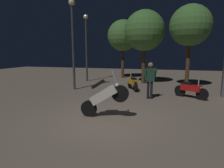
{
  "coord_description": "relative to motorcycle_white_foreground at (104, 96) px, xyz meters",
  "views": [
    {
      "loc": [
        1.7,
        -5.63,
        2.16
      ],
      "look_at": [
        -0.18,
        1.15,
        1.0
      ],
      "focal_mm": 29.92,
      "sensor_mm": 36.0,
      "label": 1
    }
  ],
  "objects": [
    {
      "name": "motorcycle_red_parked_left",
      "position": [
        3.19,
        3.8,
        -0.31
      ],
      "size": [
        1.45,
        0.98,
        1.11
      ],
      "rotation": [
        0.0,
        0.0,
        5.72
      ],
      "color": "black",
      "rests_on": "ground_plane"
    },
    {
      "name": "motorcycle_white_foreground",
      "position": [
        0.0,
        0.0,
        0.0
      ],
      "size": [
        1.66,
        0.32,
        1.63
      ],
      "rotation": [
        0.0,
        0.0,
        0.02
      ],
      "color": "black",
      "rests_on": "ground_plane"
    },
    {
      "name": "streetlamp_near",
      "position": [
        -3.89,
        7.7,
        2.44
      ],
      "size": [
        0.36,
        0.36,
        5.02
      ],
      "color": "#38383D",
      "rests_on": "ground_plane"
    },
    {
      "name": "tree_right_bg",
      "position": [
        3.33,
        6.85,
        3.06
      ],
      "size": [
        2.49,
        2.49,
        5.08
      ],
      "color": "#4C331E",
      "rests_on": "ground_plane"
    },
    {
      "name": "streetlamp_far",
      "position": [
        -3.26,
        4.29,
        2.52
      ],
      "size": [
        0.36,
        0.36,
        5.16
      ],
      "color": "#38383D",
      "rests_on": "ground_plane"
    },
    {
      "name": "tree_center_bg",
      "position": [
        0.47,
        7.74,
        2.95
      ],
      "size": [
        2.8,
        2.8,
        5.11
      ],
      "color": "#4C331E",
      "rests_on": "ground_plane"
    },
    {
      "name": "motorcycle_orange_parked_right",
      "position": [
        0.14,
        5.05,
        -0.31
      ],
      "size": [
        0.85,
        1.52,
        1.11
      ],
      "rotation": [
        0.0,
        0.0,
        2.04
      ],
      "color": "black",
      "rests_on": "ground_plane"
    },
    {
      "name": "ground_plane",
      "position": [
        0.19,
        -0.15,
        -0.74
      ],
      "size": [
        40.0,
        40.0,
        0.0
      ],
      "primitive_type": "plane",
      "color": "#756656"
    },
    {
      "name": "tree_left_bg",
      "position": [
        -1.62,
        10.38,
        2.9
      ],
      "size": [
        2.65,
        2.65,
        4.99
      ],
      "color": "#4C331E",
      "rests_on": "ground_plane"
    },
    {
      "name": "person_rider_beside",
      "position": [
        1.29,
        3.13,
        0.3
      ],
      "size": [
        0.66,
        0.34,
        1.74
      ],
      "rotation": [
        0.0,
        0.0,
        1.89
      ],
      "color": "black",
      "rests_on": "ground_plane"
    }
  ]
}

